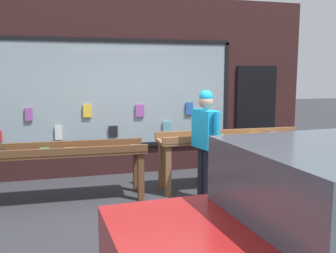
# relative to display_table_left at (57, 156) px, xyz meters

# --- Properties ---
(ground_plane) EXTENTS (40.00, 40.00, 0.00)m
(ground_plane) POSITION_rel_display_table_left_xyz_m (1.46, -0.97, -0.71)
(ground_plane) COLOR #2D2D33
(shopfront_facade) EXTENTS (7.07, 0.29, 3.40)m
(shopfront_facade) POSITION_rel_display_table_left_xyz_m (1.47, 1.42, 0.97)
(shopfront_facade) COLOR #331919
(shopfront_facade) RESTS_ON ground_plane
(display_table_left) EXTENTS (2.69, 0.71, 0.89)m
(display_table_left) POSITION_rel_display_table_left_xyz_m (0.00, 0.00, 0.00)
(display_table_left) COLOR brown
(display_table_left) RESTS_ON ground_plane
(display_table_right) EXTENTS (2.69, 0.70, 0.96)m
(display_table_right) POSITION_rel_display_table_left_xyz_m (2.92, 0.00, 0.06)
(display_table_right) COLOR brown
(display_table_right) RESTS_ON ground_plane
(person_browsing) EXTENTS (0.31, 0.66, 1.70)m
(person_browsing) POSITION_rel_display_table_left_xyz_m (2.19, -0.49, 0.28)
(person_browsing) COLOR black
(person_browsing) RESTS_ON ground_plane
(small_dog) EXTENTS (0.34, 0.60, 0.42)m
(small_dog) POSITION_rel_display_table_left_xyz_m (2.75, -0.80, -0.44)
(small_dog) COLOR white
(small_dog) RESTS_ON ground_plane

